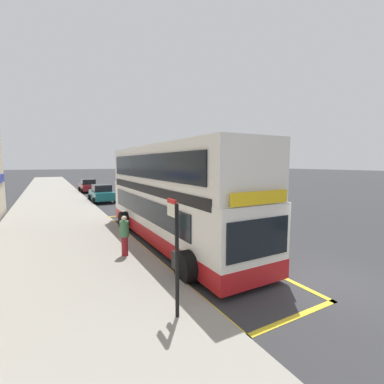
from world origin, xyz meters
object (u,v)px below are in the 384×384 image
(parked_car_silver_far, at_px, (143,183))
(parked_car_maroon_behind, at_px, (88,186))
(parked_car_teal_kerbside, at_px, (102,193))
(pedestrian_waiting_near_sign, at_px, (124,234))
(bus_stop_sign, at_px, (175,249))
(double_decker_bus, at_px, (171,197))

(parked_car_silver_far, bearing_deg, parked_car_maroon_behind, 8.60)
(parked_car_silver_far, bearing_deg, parked_car_teal_kerbside, 55.07)
(parked_car_maroon_behind, relative_size, parked_car_teal_kerbside, 1.00)
(parked_car_maroon_behind, distance_m, parked_car_teal_kerbside, 9.42)
(parked_car_maroon_behind, bearing_deg, pedestrian_waiting_near_sign, 85.40)
(bus_stop_sign, xyz_separation_m, parked_car_silver_far, (9.47, 30.86, -0.92))
(double_decker_bus, relative_size, parked_car_silver_far, 2.75)
(parked_car_teal_kerbside, distance_m, pedestrian_waiting_near_sign, 16.04)
(parked_car_maroon_behind, relative_size, pedestrian_waiting_near_sign, 2.73)
(bus_stop_sign, relative_size, parked_car_teal_kerbside, 0.64)
(bus_stop_sign, relative_size, parked_car_silver_far, 0.64)
(parked_car_silver_far, bearing_deg, pedestrian_waiting_near_sign, 70.91)
(double_decker_bus, xyz_separation_m, bus_stop_sign, (-2.50, -5.74, -0.34))
(parked_car_maroon_behind, height_order, parked_car_teal_kerbside, same)
(parked_car_maroon_behind, xyz_separation_m, pedestrian_waiting_near_sign, (-2.05, -25.33, 0.17))
(double_decker_bus, relative_size, bus_stop_sign, 4.29)
(parked_car_maroon_behind, bearing_deg, parked_car_silver_far, -172.07)
(bus_stop_sign, bearing_deg, double_decker_bus, 66.44)
(pedestrian_waiting_near_sign, bearing_deg, bus_stop_sign, -89.92)
(parked_car_teal_kerbside, bearing_deg, pedestrian_waiting_near_sign, 83.59)
(pedestrian_waiting_near_sign, bearing_deg, double_decker_bus, 26.45)
(parked_car_silver_far, bearing_deg, double_decker_bus, 75.18)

